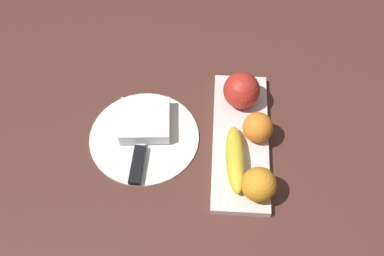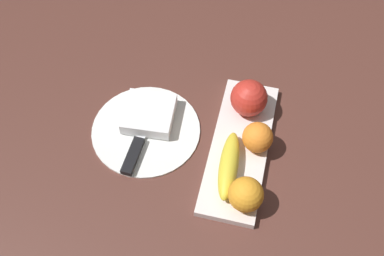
% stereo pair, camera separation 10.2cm
% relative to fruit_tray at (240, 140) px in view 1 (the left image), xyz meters
% --- Properties ---
extents(ground_plane, '(2.40, 2.40, 0.00)m').
position_rel_fruit_tray_xyz_m(ground_plane, '(0.01, -0.02, -0.01)').
color(ground_plane, '#532E26').
extents(fruit_tray, '(0.35, 0.12, 0.02)m').
position_rel_fruit_tray_xyz_m(fruit_tray, '(0.00, 0.00, 0.00)').
color(fruit_tray, white).
rests_on(fruit_tray, ground_plane).
extents(apple, '(0.08, 0.08, 0.08)m').
position_rel_fruit_tray_xyz_m(apple, '(0.10, 0.00, 0.05)').
color(apple, red).
rests_on(apple, fruit_tray).
extents(banana, '(0.16, 0.05, 0.04)m').
position_rel_fruit_tray_xyz_m(banana, '(-0.07, 0.01, 0.03)').
color(banana, gold).
rests_on(banana, fruit_tray).
extents(orange_near_apple, '(0.07, 0.07, 0.07)m').
position_rel_fruit_tray_xyz_m(orange_near_apple, '(0.01, -0.03, 0.04)').
color(orange_near_apple, orange).
rests_on(orange_near_apple, fruit_tray).
extents(orange_near_banana, '(0.07, 0.07, 0.07)m').
position_rel_fruit_tray_xyz_m(orange_near_banana, '(-0.13, -0.03, 0.04)').
color(orange_near_banana, orange).
rests_on(orange_near_banana, fruit_tray).
extents(dinner_plate, '(0.24, 0.24, 0.01)m').
position_rel_fruit_tray_xyz_m(dinner_plate, '(0.00, 0.21, -0.00)').
color(dinner_plate, white).
rests_on(dinner_plate, ground_plane).
extents(folded_napkin, '(0.12, 0.12, 0.03)m').
position_rel_fruit_tray_xyz_m(folded_napkin, '(0.03, 0.21, 0.01)').
color(folded_napkin, white).
rests_on(folded_napkin, dinner_plate).
extents(knife, '(0.18, 0.03, 0.01)m').
position_rel_fruit_tray_xyz_m(knife, '(-0.06, 0.22, 0.00)').
color(knife, silver).
rests_on(knife, dinner_plate).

